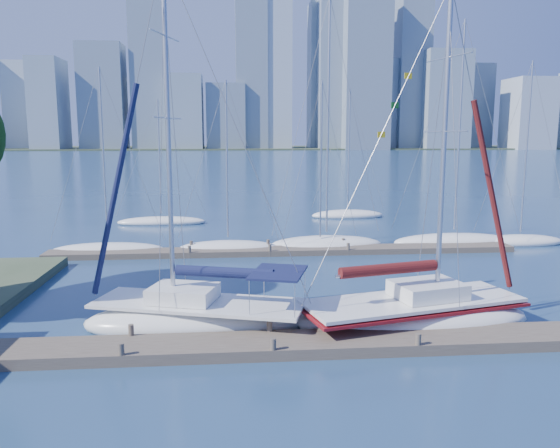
{
  "coord_description": "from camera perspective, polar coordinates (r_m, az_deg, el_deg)",
  "views": [
    {
      "loc": [
        -1.29,
        -18.27,
        7.51
      ],
      "look_at": [
        0.66,
        4.0,
        3.89
      ],
      "focal_mm": 35.0,
      "sensor_mm": 36.0,
      "label": 1
    }
  ],
  "objects": [
    {
      "name": "sailboat_navy",
      "position": [
        21.9,
        -8.52,
        -7.89
      ],
      "size": [
        9.4,
        5.34,
        14.63
      ],
      "rotation": [
        0.0,
        0.0,
        -0.29
      ],
      "color": "white",
      "rests_on": "ground"
    },
    {
      "name": "ground",
      "position": [
        19.79,
        -0.92,
        -13.1
      ],
      "size": [
        700.0,
        700.0,
        0.0
      ],
      "primitive_type": "plane",
      "color": "navy",
      "rests_on": "ground"
    },
    {
      "name": "sailboat_maroon",
      "position": [
        22.48,
        13.75,
        -7.93
      ],
      "size": [
        9.91,
        5.28,
        13.71
      ],
      "rotation": [
        0.0,
        0.0,
        0.24
      ],
      "color": "white",
      "rests_on": "ground"
    },
    {
      "name": "far_shore",
      "position": [
        338.35,
        -4.84,
        7.89
      ],
      "size": [
        800.0,
        100.0,
        1.5
      ],
      "primitive_type": "cube",
      "color": "#38472D",
      "rests_on": "ground"
    },
    {
      "name": "bg_boat_5",
      "position": [
        41.68,
        23.79,
        -1.62
      ],
      "size": [
        6.54,
        4.02,
        12.78
      ],
      "rotation": [
        0.0,
        0.0,
        -0.35
      ],
      "color": "white",
      "rests_on": "ground"
    },
    {
      "name": "near_dock",
      "position": [
        19.72,
        -0.92,
        -12.56
      ],
      "size": [
        26.0,
        2.0,
        0.4
      ],
      "primitive_type": "cube",
      "color": "#4B4037",
      "rests_on": "ground"
    },
    {
      "name": "bg_boat_2",
      "position": [
        36.41,
        4.21,
        -2.35
      ],
      "size": [
        5.99,
        3.76,
        11.29
      ],
      "rotation": [
        0.0,
        0.0,
        0.35
      ],
      "color": "white",
      "rests_on": "ground"
    },
    {
      "name": "bg_boat_7",
      "position": [
        51.17,
        7.07,
        0.97
      ],
      "size": [
        6.82,
        2.59,
        11.93
      ],
      "rotation": [
        0.0,
        0.0,
        -0.07
      ],
      "color": "white",
      "rests_on": "ground"
    },
    {
      "name": "bg_boat_3",
      "position": [
        37.06,
        4.87,
        -2.01
      ],
      "size": [
        7.9,
        3.71,
        16.7
      ],
      "rotation": [
        0.0,
        0.0,
        0.17
      ],
      "color": "white",
      "rests_on": "ground"
    },
    {
      "name": "bg_boat_0",
      "position": [
        37.12,
        -17.5,
        -2.54
      ],
      "size": [
        7.23,
        1.98,
        12.03
      ],
      "rotation": [
        0.0,
        0.0,
        -0.0
      ],
      "color": "white",
      "rests_on": "ground"
    },
    {
      "name": "bg_boat_6",
      "position": [
        48.02,
        -12.26,
        0.25
      ],
      "size": [
        7.59,
        2.19,
        10.82
      ],
      "rotation": [
        0.0,
        0.0,
        0.03
      ],
      "color": "white",
      "rests_on": "ground"
    },
    {
      "name": "bg_boat_1",
      "position": [
        36.03,
        -5.43,
        -2.48
      ],
      "size": [
        6.84,
        3.04,
        11.31
      ],
      "rotation": [
        0.0,
        0.0,
        -0.14
      ],
      "color": "white",
      "rests_on": "ground"
    },
    {
      "name": "far_dock",
      "position": [
        35.2,
        0.47,
        -2.82
      ],
      "size": [
        30.0,
        1.8,
        0.36
      ],
      "primitive_type": "cube",
      "color": "#4B4037",
      "rests_on": "ground"
    },
    {
      "name": "bg_boat_4",
      "position": [
        39.89,
        17.7,
        -1.67
      ],
      "size": [
        8.86,
        5.14,
        15.44
      ],
      "rotation": [
        0.0,
        0.0,
        -0.34
      ],
      "color": "white",
      "rests_on": "ground"
    },
    {
      "name": "skyline",
      "position": [
        310.79,
        -0.88,
        14.56
      ],
      "size": [
        504.29,
        51.31,
        105.28
      ],
      "color": "slate",
      "rests_on": "ground"
    }
  ]
}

